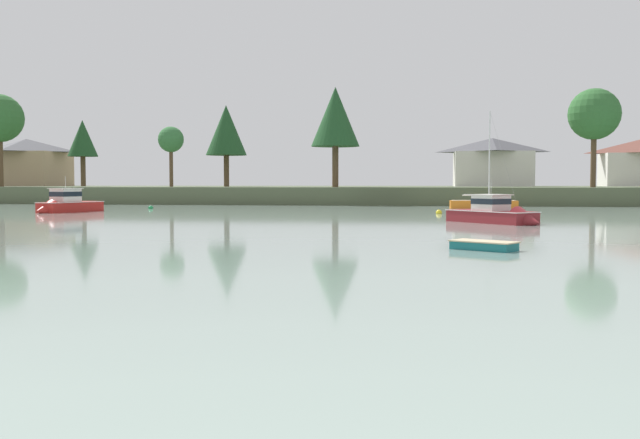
# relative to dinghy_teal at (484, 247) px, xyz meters

# --- Properties ---
(far_shore_bank) EXTENTS (246.89, 46.06, 2.09)m
(far_shore_bank) POSITION_rel_dinghy_teal_xyz_m (-11.01, 75.76, 0.92)
(far_shore_bank) COLOR #4C563D
(far_shore_bank) RESTS_ON ground
(dinghy_teal) EXTENTS (2.76, 2.36, 0.49)m
(dinghy_teal) POSITION_rel_dinghy_teal_xyz_m (0.00, 0.00, 0.00)
(dinghy_teal) COLOR #196B70
(dinghy_teal) RESTS_ON ground
(sailboat_orange) EXTENTS (6.74, 2.07, 10.41)m
(sailboat_orange) POSITION_rel_dinghy_teal_xyz_m (3.52, 45.54, 0.10)
(sailboat_orange) COLOR orange
(sailboat_orange) RESTS_ON ground
(cruiser_red) EXTENTS (4.09, 7.20, 3.94)m
(cruiser_red) POSITION_rel_dinghy_teal_xyz_m (-33.99, 30.73, 0.36)
(cruiser_red) COLOR #B2231E
(cruiser_red) RESTS_ON ground
(cruiser_maroon) EXTENTS (6.26, 6.78, 3.59)m
(cruiser_maroon) POSITION_rel_dinghy_teal_xyz_m (2.43, 18.76, 0.26)
(cruiser_maroon) COLOR maroon
(cruiser_maroon) RESTS_ON ground
(mooring_buoy_green) EXTENTS (0.48, 0.48, 0.53)m
(mooring_buoy_green) POSITION_rel_dinghy_teal_xyz_m (-29.69, 39.92, -0.04)
(mooring_buoy_green) COLOR #1E8C47
(mooring_buoy_green) RESTS_ON ground
(mooring_buoy_orange) EXTENTS (0.45, 0.45, 0.50)m
(mooring_buoy_orange) POSITION_rel_dinghy_teal_xyz_m (5.37, 26.54, -0.04)
(mooring_buoy_orange) COLOR orange
(mooring_buoy_orange) RESTS_ON ground
(mooring_buoy_yellow) EXTENTS (0.51, 0.51, 0.56)m
(mooring_buoy_yellow) POSITION_rel_dinghy_teal_xyz_m (-1.16, 32.50, -0.03)
(mooring_buoy_yellow) COLOR yellow
(mooring_buoy_yellow) RESTS_ON ground
(shore_tree_left) EXTENTS (3.34, 3.34, 7.84)m
(shore_tree_left) POSITION_rel_dinghy_teal_xyz_m (-35.15, 60.57, 8.01)
(shore_tree_left) COLOR brown
(shore_tree_left) RESTS_ON far_shore_bank
(shore_tree_center_right) EXTENTS (4.49, 4.49, 10.00)m
(shore_tree_center_right) POSITION_rel_dinghy_teal_xyz_m (-53.59, 72.73, 9.09)
(shore_tree_center_right) COLOR brown
(shore_tree_center_right) RESTS_ON far_shore_bank
(shore_tree_right_mid) EXTENTS (5.82, 5.82, 12.02)m
(shore_tree_right_mid) POSITION_rel_dinghy_teal_xyz_m (-13.09, 56.76, 10.34)
(shore_tree_right_mid) COLOR brown
(shore_tree_right_mid) RESTS_ON far_shore_bank
(shore_tree_far_left) EXTENTS (5.95, 5.95, 11.45)m
(shore_tree_far_left) POSITION_rel_dinghy_teal_xyz_m (16.96, 58.31, 10.38)
(shore_tree_far_left) COLOR brown
(shore_tree_far_left) RESTS_ON far_shore_bank
(shore_tree_center_left) EXTENTS (5.62, 5.62, 11.22)m
(shore_tree_center_left) POSITION_rel_dinghy_teal_xyz_m (-29.59, 67.06, 9.67)
(shore_tree_center_left) COLOR brown
(shore_tree_center_left) RESTS_ON far_shore_bank
(cottage_eastern) EXTENTS (11.75, 7.19, 7.15)m
(cottage_eastern) POSITION_rel_dinghy_teal_xyz_m (30.13, 87.10, 5.65)
(cottage_eastern) COLOR silver
(cottage_eastern) RESTS_ON far_shore_bank
(cottage_behind_trees) EXTENTS (12.47, 10.19, 7.66)m
(cottage_behind_trees) POSITION_rel_dinghy_teal_xyz_m (-66.60, 79.09, 5.91)
(cottage_behind_trees) COLOR tan
(cottage_behind_trees) RESTS_ON far_shore_bank
(cottage_hillside) EXTENTS (12.09, 9.93, 7.21)m
(cottage_hillside) POSITION_rel_dinghy_teal_xyz_m (7.50, 80.98, 5.68)
(cottage_hillside) COLOR silver
(cottage_hillside) RESTS_ON far_shore_bank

